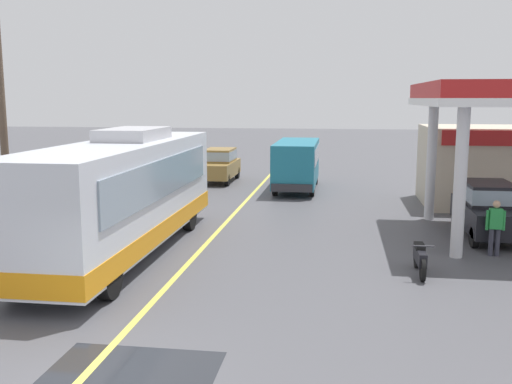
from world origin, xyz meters
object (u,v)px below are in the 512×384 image
car_at_pump (488,207)px  car_trailing_behind_bus (219,163)px  minibus_opposing_lane (297,161)px  pedestrian_near_pump (495,225)px  motorcycle_parked_forecourt (420,258)px  coach_bus_main (124,197)px

car_at_pump → car_trailing_behind_bus: same height
minibus_opposing_lane → pedestrian_near_pump: bearing=-60.2°
car_at_pump → car_trailing_behind_bus: size_ratio=1.00×
car_at_pump → minibus_opposing_lane: size_ratio=0.69×
minibus_opposing_lane → pedestrian_near_pump: (6.70, -11.72, -0.54)m
minibus_opposing_lane → pedestrian_near_pump: 13.51m
car_at_pump → minibus_opposing_lane: minibus_opposing_lane is taller
pedestrian_near_pump → motorcycle_parked_forecourt: bearing=-138.3°
minibus_opposing_lane → car_trailing_behind_bus: minibus_opposing_lane is taller
car_at_pump → coach_bus_main: bearing=-161.4°
coach_bus_main → pedestrian_near_pump: 10.96m
motorcycle_parked_forecourt → car_trailing_behind_bus: size_ratio=0.43×
pedestrian_near_pump → car_at_pump: bearing=81.0°
coach_bus_main → minibus_opposing_lane: size_ratio=1.80×
motorcycle_parked_forecourt → car_trailing_behind_bus: car_trailing_behind_bus is taller
car_at_pump → motorcycle_parked_forecourt: car_at_pump is taller
coach_bus_main → motorcycle_parked_forecourt: coach_bus_main is taller
pedestrian_near_pump → coach_bus_main: bearing=-173.3°
coach_bus_main → minibus_opposing_lane: coach_bus_main is taller
minibus_opposing_lane → car_trailing_behind_bus: bearing=153.6°
motorcycle_parked_forecourt → coach_bus_main: bearing=174.2°
coach_bus_main → minibus_opposing_lane: 13.65m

